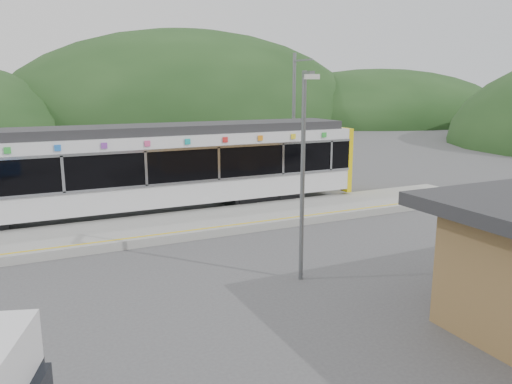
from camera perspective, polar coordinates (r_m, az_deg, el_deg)
name	(u,v)px	position (r m, az deg, el deg)	size (l,w,h in m)	color
ground	(238,251)	(16.54, -2.11, -6.76)	(120.00, 120.00, 0.00)	#4C4C4F
hills	(312,201)	(23.85, 6.46, -0.97)	(146.00, 149.00, 26.00)	#1E3D19
platform	(204,223)	(19.44, -6.02, -3.49)	(26.00, 3.20, 0.30)	#9E9E99
yellow_line	(216,227)	(18.22, -4.65, -4.02)	(26.00, 0.10, 0.01)	yellow
train	(126,168)	(20.99, -14.67, 2.68)	(20.44, 3.01, 3.74)	black
catenary_mast_east	(294,119)	(26.53, 4.37, 8.34)	(0.18, 1.80, 7.00)	slate
lamp_post	(305,159)	(13.31, 5.65, 3.74)	(0.42, 1.06, 5.71)	slate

